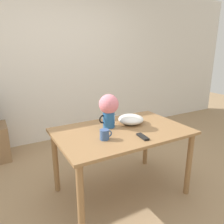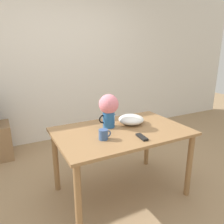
% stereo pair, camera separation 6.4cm
% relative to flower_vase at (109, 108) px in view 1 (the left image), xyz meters
% --- Properties ---
extents(ground_plane, '(12.00, 12.00, 0.00)m').
position_rel_flower_vase_xyz_m(ground_plane, '(-0.06, -0.19, -0.96)').
color(ground_plane, '#9E7F5B').
extents(wall_back, '(8.00, 0.05, 2.60)m').
position_rel_flower_vase_xyz_m(wall_back, '(-0.06, 1.73, 0.34)').
color(wall_back, silver).
rests_on(wall_back, ground_plane).
extents(table, '(1.37, 0.88, 0.75)m').
position_rel_flower_vase_xyz_m(table, '(0.08, -0.14, -0.31)').
color(table, olive).
rests_on(table, ground_plane).
extents(flower_vase, '(0.22, 0.21, 0.36)m').
position_rel_flower_vase_xyz_m(flower_vase, '(0.00, 0.00, 0.00)').
color(flower_vase, '#235B9E').
rests_on(flower_vase, table).
extents(coffee_mug, '(0.12, 0.09, 0.10)m').
position_rel_flower_vase_xyz_m(coffee_mug, '(-0.19, -0.27, -0.17)').
color(coffee_mug, '#385689').
rests_on(coffee_mug, table).
extents(white_bowl, '(0.28, 0.28, 0.10)m').
position_rel_flower_vase_xyz_m(white_bowl, '(0.27, -0.02, -0.16)').
color(white_bowl, white).
rests_on(white_bowl, table).
extents(remote_control, '(0.07, 0.17, 0.02)m').
position_rel_flower_vase_xyz_m(remote_control, '(0.14, -0.41, -0.20)').
color(remote_control, black).
rests_on(remote_control, table).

